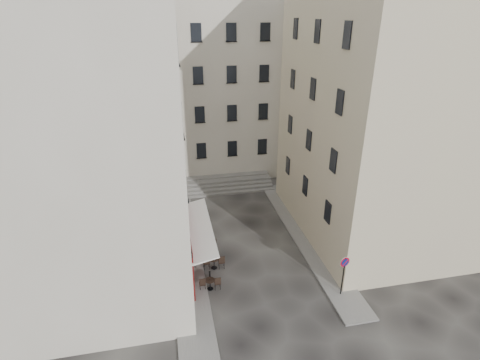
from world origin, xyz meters
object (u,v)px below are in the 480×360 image
object	(u,v)px
bistro_table_a	(210,283)
pedestrian	(202,231)
no_parking_sign	(344,269)
bistro_table_b	(214,262)

from	to	relation	value
bistro_table_a	pedestrian	distance (m)	5.50
no_parking_sign	bistro_table_b	distance (m)	8.34
bistro_table_b	pedestrian	bearing A→B (deg)	96.74
no_parking_sign	bistro_table_b	xyz separation A→B (m)	(-7.09, 4.14, -1.45)
no_parking_sign	bistro_table_a	bearing A→B (deg)	153.01
no_parking_sign	pedestrian	distance (m)	10.77
pedestrian	bistro_table_a	bearing A→B (deg)	52.46
bistro_table_a	pedestrian	size ratio (longest dim) A/B	0.81
bistro_table_b	pedestrian	world-z (taller)	pedestrian
bistro_table_a	bistro_table_b	world-z (taller)	bistro_table_b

